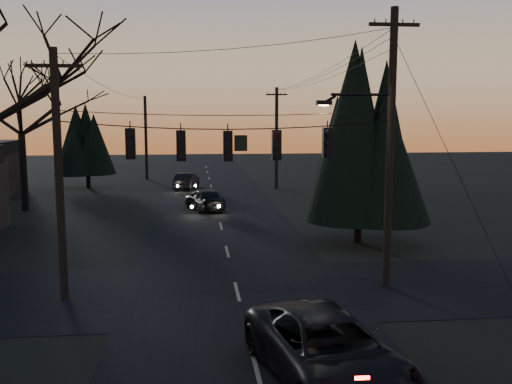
{
  "coord_description": "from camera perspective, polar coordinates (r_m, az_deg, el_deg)",
  "views": [
    {
      "loc": [
        -1.48,
        -9.68,
        6.35
      ],
      "look_at": [
        0.7,
        10.17,
        3.59
      ],
      "focal_mm": 40.0,
      "sensor_mm": 36.0,
      "label": 1
    }
  ],
  "objects": [
    {
      "name": "utility_pole_far_l",
      "position": [
        56.22,
        -10.84,
        1.25
      ],
      "size": [
        0.3,
        0.3,
        8.0
      ],
      "primitive_type": null,
      "color": "black",
      "rests_on": "ground"
    },
    {
      "name": "span_signal_assembly",
      "position": [
        19.75,
        -2.66,
        4.78
      ],
      "size": [
        11.5,
        0.44,
        1.53
      ],
      "color": "black",
      "rests_on": "ground"
    },
    {
      "name": "evergreen_dist",
      "position": [
        50.74,
        -16.56,
        4.62
      ],
      "size": [
        3.96,
        3.96,
        6.32
      ],
      "color": "black",
      "rests_on": "ground"
    },
    {
      "name": "utility_pole_left",
      "position": [
        21.17,
        -18.57,
        -10.01
      ],
      "size": [
        1.8,
        0.3,
        8.5
      ],
      "primitive_type": null,
      "color": "black",
      "rests_on": "ground"
    },
    {
      "name": "sedan_oncoming_b",
      "position": [
        48.39,
        -6.94,
        1.1
      ],
      "size": [
        2.26,
        4.36,
        1.37
      ],
      "primitive_type": "imported",
      "rotation": [
        0.0,
        0.0,
        2.94
      ],
      "color": "black",
      "rests_on": "ground"
    },
    {
      "name": "utility_pole_right",
      "position": [
        21.83,
        12.85,
        -9.24
      ],
      "size": [
        5.0,
        0.3,
        10.0
      ],
      "primitive_type": null,
      "color": "black",
      "rests_on": "ground"
    },
    {
      "name": "main_road",
      "position": [
        30.39,
        -3.35,
        -4.18
      ],
      "size": [
        8.0,
        120.0,
        0.02
      ],
      "primitive_type": "cube",
      "color": "black",
      "rests_on": "ground"
    },
    {
      "name": "evergreen_right",
      "position": [
        28.14,
        10.35,
        4.71
      ],
      "size": [
        4.95,
        4.95,
        8.53
      ],
      "color": "black",
      "rests_on": "ground"
    },
    {
      "name": "cross_road",
      "position": [
        20.73,
        -1.9,
        -9.95
      ],
      "size": [
        60.0,
        7.0,
        0.02
      ],
      "primitive_type": "cube",
      "color": "black",
      "rests_on": "ground"
    },
    {
      "name": "suv_near",
      "position": [
        14.03,
        7.21,
        -15.49
      ],
      "size": [
        3.76,
        6.17,
        1.6
      ],
      "primitive_type": "imported",
      "rotation": [
        0.0,
        0.0,
        0.2
      ],
      "color": "black",
      "rests_on": "ground"
    },
    {
      "name": "utility_pole_far_r",
      "position": [
        48.61,
        2.04,
        0.37
      ],
      "size": [
        1.8,
        0.3,
        8.5
      ],
      "primitive_type": null,
      "color": "black",
      "rests_on": "ground"
    },
    {
      "name": "bare_tree_dist",
      "position": [
        39.98,
        -22.55,
        8.16
      ],
      "size": [
        7.28,
        7.28,
        9.97
      ],
      "color": "black",
      "rests_on": "ground"
    },
    {
      "name": "sedan_oncoming_a",
      "position": [
        37.81,
        -5.17,
        -0.7
      ],
      "size": [
        2.92,
        4.63,
        1.47
      ],
      "primitive_type": "imported",
      "rotation": [
        0.0,
        0.0,
        3.44
      ],
      "color": "black",
      "rests_on": "ground"
    }
  ]
}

